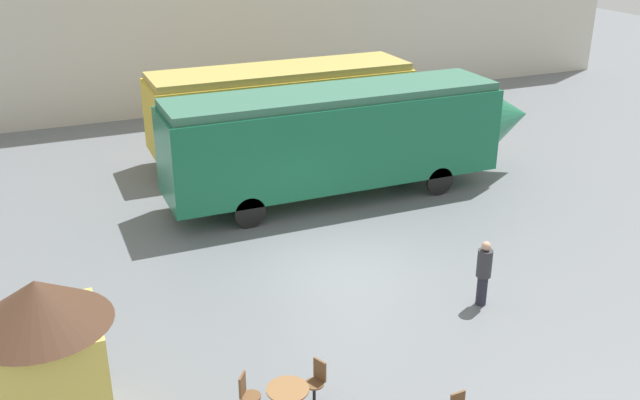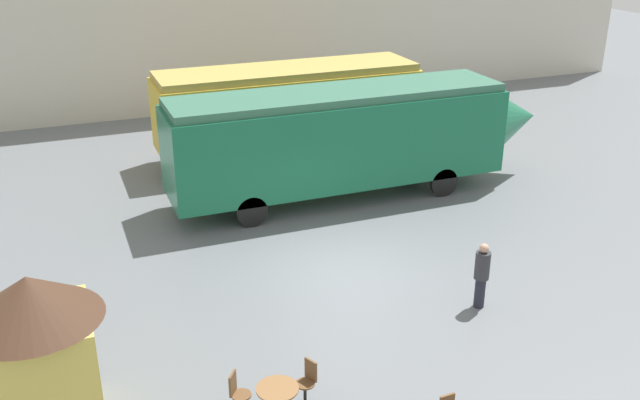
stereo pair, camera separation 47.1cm
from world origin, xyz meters
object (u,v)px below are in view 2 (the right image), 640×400
passenger_coach_vintage (288,105)px  cafe_table_near (278,396)px  visitor_person (482,273)px  streamlined_locomotive (363,134)px  cafe_chair_0 (308,379)px  ticket_kiosk (38,346)px

passenger_coach_vintage → cafe_table_near: passenger_coach_vintage is taller
cafe_table_near → visitor_person: visitor_person is taller
streamlined_locomotive → cafe_chair_0: streamlined_locomotive is taller
cafe_table_near → cafe_chair_0: bearing=24.5°
streamlined_locomotive → visitor_person: size_ratio=7.77×
streamlined_locomotive → cafe_chair_0: size_ratio=14.21×
streamlined_locomotive → cafe_chair_0: bearing=-120.0°
visitor_person → cafe_chair_0: bearing=-160.4°
passenger_coach_vintage → cafe_chair_0: passenger_coach_vintage is taller
passenger_coach_vintage → streamlined_locomotive: (0.97, -4.16, 0.06)m
cafe_table_near → ticket_kiosk: (-3.77, 1.34, 1.13)m
streamlined_locomotive → cafe_table_near: (-5.84, -9.25, -1.43)m
visitor_person → passenger_coach_vintage: bearing=93.2°
passenger_coach_vintage → cafe_table_near: 14.34m
passenger_coach_vintage → cafe_table_near: size_ratio=12.22×
passenger_coach_vintage → streamlined_locomotive: bearing=-76.8°
ticket_kiosk → cafe_table_near: bearing=-19.6°
cafe_table_near → ticket_kiosk: size_ratio=0.25×
cafe_chair_0 → visitor_person: (4.81, 1.71, 0.35)m
passenger_coach_vintage → cafe_chair_0: size_ratio=10.63×
cafe_table_near → visitor_person: (5.50, 2.02, 0.32)m
cafe_chair_0 → ticket_kiosk: size_ratio=0.29×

